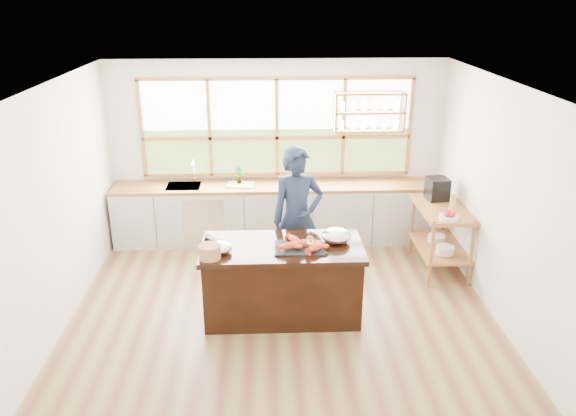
{
  "coord_description": "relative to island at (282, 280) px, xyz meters",
  "views": [
    {
      "loc": [
        -0.16,
        -5.99,
        3.62
      ],
      "look_at": [
        0.08,
        0.15,
        1.22
      ],
      "focal_mm": 35.0,
      "sensor_mm": 36.0,
      "label": 1
    }
  ],
  "objects": [
    {
      "name": "wine_glass",
      "position": [
        0.3,
        -0.22,
        0.61
      ],
      "size": [
        0.08,
        0.08,
        0.22
      ],
      "color": "white",
      "rests_on": "island"
    },
    {
      "name": "island",
      "position": [
        0.0,
        0.0,
        0.0
      ],
      "size": [
        1.85,
        0.9,
        0.9
      ],
      "color": "black",
      "rests_on": "ground_plane"
    },
    {
      "name": "cutting_board",
      "position": [
        -0.56,
        2.14,
        0.45
      ],
      "size": [
        0.45,
        0.37,
        0.01
      ],
      "primitive_type": "cube",
      "rotation": [
        0.0,
        0.0,
        -0.18
      ],
      "color": "#69CF48",
      "rests_on": "back_counter"
    },
    {
      "name": "lobster_pile",
      "position": [
        0.21,
        -0.09,
        0.5
      ],
      "size": [
        0.52,
        0.44,
        0.08
      ],
      "color": "red",
      "rests_on": "slate_board"
    },
    {
      "name": "parchment_roll",
      "position": [
        -0.79,
        0.15,
        0.49
      ],
      "size": [
        0.24,
        0.29,
        0.08
      ],
      "primitive_type": "cylinder",
      "rotation": [
        1.57,
        0.0,
        0.64
      ],
      "color": "silver",
      "rests_on": "island"
    },
    {
      "name": "ground_plane",
      "position": [
        0.0,
        0.2,
        -0.45
      ],
      "size": [
        5.0,
        5.0,
        0.0
      ],
      "primitive_type": "plane",
      "color": "olive"
    },
    {
      "name": "potted_plant",
      "position": [
        -0.58,
        2.2,
        0.58
      ],
      "size": [
        0.15,
        0.1,
        0.27
      ],
      "primitive_type": "imported",
      "rotation": [
        0.0,
        0.0,
        0.05
      ],
      "color": "slate",
      "rests_on": "back_counter"
    },
    {
      "name": "wicker_basket",
      "position": [
        -0.79,
        -0.29,
        0.52
      ],
      "size": [
        0.24,
        0.24,
        0.15
      ],
      "primitive_type": "cylinder",
      "color": "#B37850",
      "rests_on": "island"
    },
    {
      "name": "wine_bottle",
      "position": [
        2.24,
        0.9,
        0.58
      ],
      "size": [
        0.07,
        0.07,
        0.27
      ],
      "primitive_type": "cylinder",
      "rotation": [
        0.0,
        0.0,
        -0.05
      ],
      "color": "#96A755",
      "rests_on": "right_shelf_unit"
    },
    {
      "name": "room_shell",
      "position": [
        0.02,
        0.71,
        1.3
      ],
      "size": [
        5.02,
        4.52,
        2.71
      ],
      "color": "white",
      "rests_on": "ground_plane"
    },
    {
      "name": "fruit_bowl",
      "position": [
        2.14,
        0.7,
        0.49
      ],
      "size": [
        0.25,
        0.25,
        0.11
      ],
      "color": "silver",
      "rests_on": "right_shelf_unit"
    },
    {
      "name": "right_shelf_unit",
      "position": [
        2.19,
        1.09,
        0.15
      ],
      "size": [
        0.62,
        1.1,
        0.9
      ],
      "color": "#9B5530",
      "rests_on": "ground_plane"
    },
    {
      "name": "cook",
      "position": [
        0.22,
        0.76,
        0.47
      ],
      "size": [
        0.76,
        0.59,
        1.84
      ],
      "primitive_type": "imported",
      "rotation": [
        0.0,
        0.0,
        0.25
      ],
      "color": "#192239",
      "rests_on": "ground_plane"
    },
    {
      "name": "mixing_bowl_right",
      "position": [
        0.63,
        0.08,
        0.52
      ],
      "size": [
        0.34,
        0.34,
        0.16
      ],
      "primitive_type": "ellipsoid",
      "color": "silver",
      "rests_on": "island"
    },
    {
      "name": "back_counter",
      "position": [
        -0.02,
        2.14,
        0.0
      ],
      "size": [
        4.9,
        0.63,
        0.9
      ],
      "color": "beige",
      "rests_on": "ground_plane"
    },
    {
      "name": "espresso_machine",
      "position": [
        2.19,
        1.43,
        0.6
      ],
      "size": [
        0.3,
        0.32,
        0.31
      ],
      "primitive_type": "cube",
      "rotation": [
        0.0,
        0.0,
        0.12
      ],
      "color": "black",
      "rests_on": "right_shelf_unit"
    },
    {
      "name": "slate_board",
      "position": [
        0.19,
        -0.09,
        0.45
      ],
      "size": [
        0.56,
        0.42,
        0.02
      ],
      "primitive_type": "cube",
      "rotation": [
        0.0,
        0.0,
        -0.03
      ],
      "color": "black",
      "rests_on": "island"
    },
    {
      "name": "mixing_bowl_left",
      "position": [
        -0.69,
        -0.15,
        0.5
      ],
      "size": [
        0.27,
        0.27,
        0.13
      ],
      "primitive_type": "ellipsoid",
      "color": "silver",
      "rests_on": "island"
    }
  ]
}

